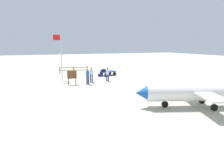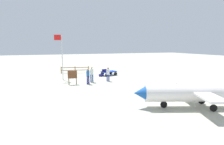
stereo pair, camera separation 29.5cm
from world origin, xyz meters
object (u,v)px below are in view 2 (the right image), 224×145
object	(u,v)px
suitcase_dark	(104,70)
airplane_near	(194,93)
flagpole	(61,53)
signboard	(72,76)
worker_lead	(108,73)
worker_trailing	(92,73)
luggage_cart	(109,72)
suitcase_maroon	(105,70)
worker_supervisor	(88,75)
suitcase_tan	(101,75)

from	to	relation	value
suitcase_dark	airplane_near	world-z (taller)	airplane_near
flagpole	signboard	size ratio (longest dim) A/B	3.65
worker_lead	flagpole	bearing A→B (deg)	-27.61
suitcase_dark	flagpole	world-z (taller)	flagpole
flagpole	worker_trailing	bearing A→B (deg)	140.26
luggage_cart	airplane_near	distance (m)	13.93
suitcase_dark	worker_trailing	world-z (taller)	worker_trailing
suitcase_maroon	worker_supervisor	distance (m)	5.37
signboard	suitcase_dark	bearing A→B (deg)	-140.58
worker_supervisor	luggage_cart	bearing A→B (deg)	-131.48
suitcase_tan	flagpole	size ratio (longest dim) A/B	0.11
suitcase_maroon	worker_lead	bearing A→B (deg)	76.74
suitcase_tan	signboard	world-z (taller)	signboard
airplane_near	flagpole	bearing A→B (deg)	-60.49
worker_trailing	luggage_cart	bearing A→B (deg)	-132.42
airplane_near	signboard	distance (m)	11.81
suitcase_maroon	worker_trailing	bearing A→B (deg)	51.61
worker_lead	signboard	world-z (taller)	worker_lead
worker_lead	luggage_cart	bearing A→B (deg)	-110.80
worker_supervisor	flagpole	distance (m)	4.58
suitcase_maroon	suitcase_dark	world-z (taller)	suitcase_maroon
suitcase_tan	worker_lead	size ratio (longest dim) A/B	0.38
worker_supervisor	airplane_near	world-z (taller)	airplane_near
suitcase_maroon	worker_lead	size ratio (longest dim) A/B	0.32
worker_lead	flagpole	world-z (taller)	flagpole
worker_lead	flagpole	size ratio (longest dim) A/B	0.30
luggage_cart	flagpole	size ratio (longest dim) A/B	0.41
suitcase_maroon	worker_supervisor	xyz separation A→B (m)	(3.31, 4.22, 0.24)
flagpole	airplane_near	bearing A→B (deg)	119.51
signboard	flagpole	bearing A→B (deg)	-74.68
suitcase_maroon	worker_lead	world-z (taller)	worker_lead
worker_lead	worker_supervisor	world-z (taller)	worker_supervisor
suitcase_dark	signboard	xyz separation A→B (m)	(4.81, 3.96, 0.21)
suitcase_tan	airplane_near	size ratio (longest dim) A/B	0.08
suitcase_maroon	worker_lead	xyz separation A→B (m)	(0.82, 3.47, 0.18)
suitcase_tan	worker_trailing	size ratio (longest dim) A/B	0.35
worker_trailing	signboard	bearing A→B (deg)	10.96
suitcase_tan	worker_supervisor	size ratio (longest dim) A/B	0.36
suitcase_dark	signboard	distance (m)	6.23
suitcase_maroon	worker_trailing	distance (m)	4.35
worker_trailing	flagpole	xyz separation A→B (m)	(2.97, -2.47, 2.13)
suitcase_tan	worker_trailing	xyz separation A→B (m)	(2.08, 3.21, 0.86)
worker_trailing	worker_supervisor	size ratio (longest dim) A/B	1.02
suitcase_tan	worker_trailing	bearing A→B (deg)	57.07
luggage_cart	worker_lead	distance (m)	3.92
signboard	worker_trailing	bearing A→B (deg)	-169.04
suitcase_dark	flagpole	bearing A→B (deg)	10.78
suitcase_maroon	suitcase_dark	xyz separation A→B (m)	(0.06, -0.13, -0.01)
suitcase_maroon	worker_trailing	world-z (taller)	worker_trailing
worker_lead	airplane_near	distance (m)	10.52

